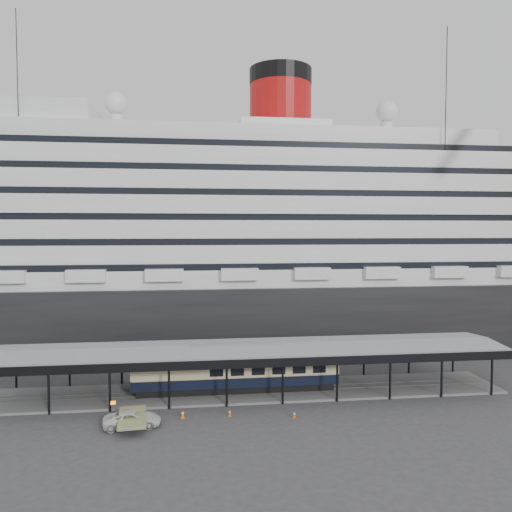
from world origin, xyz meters
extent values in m
plane|color=#343437|center=(0.00, 0.00, 0.00)|extent=(200.00, 200.00, 0.00)
cube|color=black|center=(0.00, 32.00, 5.00)|extent=(130.00, 30.00, 10.00)
cylinder|color=#A60D0E|center=(8.00, 32.00, 37.40)|extent=(10.00, 10.00, 9.00)
cylinder|color=black|center=(8.00, 32.00, 42.65)|extent=(10.10, 10.10, 2.50)
sphere|color=silver|center=(-18.00, 32.00, 37.70)|extent=(3.60, 3.60, 3.60)
sphere|color=silver|center=(26.00, 32.00, 37.70)|extent=(3.60, 3.60, 3.60)
cube|color=slate|center=(0.00, 5.00, 0.12)|extent=(56.00, 8.00, 0.24)
cube|color=slate|center=(0.00, 4.28, 0.28)|extent=(54.00, 0.08, 0.10)
cube|color=slate|center=(0.00, 5.72, 0.28)|extent=(54.00, 0.08, 0.10)
cube|color=black|center=(0.00, 0.50, 4.45)|extent=(56.00, 0.18, 0.90)
cube|color=black|center=(0.00, 9.50, 4.45)|extent=(56.00, 0.18, 0.90)
cube|color=slate|center=(0.00, 5.00, 5.18)|extent=(56.00, 9.00, 0.24)
cylinder|color=black|center=(-29.22, 21.75, 23.60)|extent=(0.12, 0.12, 47.21)
cylinder|color=black|center=(30.26, 20.24, 23.60)|extent=(0.12, 0.12, 47.21)
imported|color=silver|center=(-11.78, -3.34, 0.72)|extent=(5.37, 2.87, 1.43)
cube|color=black|center=(-1.56, 5.00, 0.60)|extent=(21.48, 2.56, 0.72)
cube|color=black|center=(-1.56, 5.00, 1.52)|extent=(22.50, 2.97, 1.12)
cube|color=beige|center=(-1.56, 5.00, 2.74)|extent=(22.50, 3.01, 1.33)
cube|color=black|center=(-1.56, 5.00, 3.61)|extent=(22.50, 2.97, 0.41)
cube|color=orange|center=(-7.27, -1.66, 0.02)|extent=(0.47, 0.47, 0.03)
cone|color=orange|center=(-7.27, -1.66, 0.40)|extent=(0.40, 0.40, 0.75)
cylinder|color=white|center=(-7.27, -1.66, 0.47)|extent=(0.24, 0.24, 0.15)
cube|color=#D4590B|center=(-2.78, -1.75, 0.01)|extent=(0.44, 0.44, 0.03)
cone|color=#D4590B|center=(-2.78, -1.75, 0.33)|extent=(0.37, 0.37, 0.63)
cylinder|color=white|center=(-2.78, -1.75, 0.40)|extent=(0.20, 0.20, 0.12)
cube|color=#DC490C|center=(3.33, -2.95, 0.01)|extent=(0.43, 0.43, 0.03)
cone|color=#DC490C|center=(3.33, -2.95, 0.33)|extent=(0.36, 0.36, 0.63)
cylinder|color=white|center=(3.33, -2.95, 0.40)|extent=(0.20, 0.20, 0.12)
camera|label=1|loc=(-6.13, -48.94, 17.97)|focal=35.00mm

